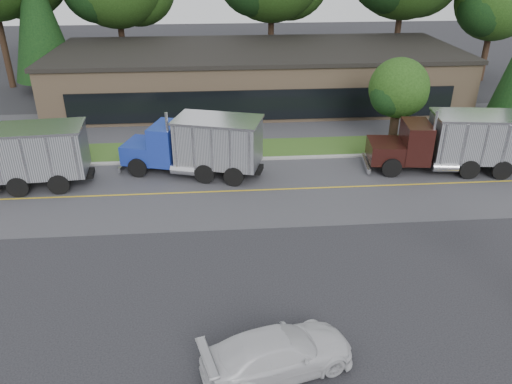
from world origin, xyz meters
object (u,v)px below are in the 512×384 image
at_px(dump_truck_maroon, 455,141).
at_px(rally_car, 278,352).
at_px(dump_truck_red, 4,157).
at_px(dump_truck_blue, 200,144).

xyz_separation_m(dump_truck_maroon, rally_car, (-11.87, -14.33, -1.11)).
relative_size(dump_truck_red, dump_truck_maroon, 1.13).
bearing_deg(dump_truck_maroon, rally_car, 57.81).
bearing_deg(dump_truck_red, rally_car, 128.27).
distance_m(dump_truck_maroon, rally_car, 18.64).
xyz_separation_m(dump_truck_blue, rally_car, (2.64, -14.98, -1.11)).
distance_m(dump_truck_blue, dump_truck_maroon, 14.52).
bearing_deg(dump_truck_blue, dump_truck_maroon, -165.95).
distance_m(dump_truck_blue, rally_car, 15.25).
height_order(dump_truck_red, dump_truck_maroon, same).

